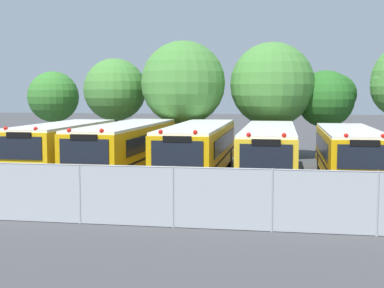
{
  "coord_description": "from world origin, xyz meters",
  "views": [
    {
      "loc": [
        4.09,
        -25.86,
        4.06
      ],
      "look_at": [
        -0.3,
        0.0,
        1.6
      ],
      "focal_mm": 50.89,
      "sensor_mm": 36.0,
      "label": 1
    }
  ],
  "objects_px": {
    "tree_2": "(186,83)",
    "school_bus_4": "(349,152)",
    "traffic_cone": "(166,208)",
    "school_bus_0": "(64,146)",
    "school_bus_3": "(269,150)",
    "school_bus_2": "(199,148)",
    "tree_3": "(274,86)",
    "tree_4": "(328,98)",
    "school_bus_1": "(126,147)",
    "tree_1": "(114,90)",
    "tree_0": "(52,96)"
  },
  "relations": [
    {
      "from": "school_bus_1",
      "to": "tree_4",
      "type": "bearing_deg",
      "value": -138.53
    },
    {
      "from": "tree_4",
      "to": "school_bus_0",
      "type": "bearing_deg",
      "value": -147.56
    },
    {
      "from": "school_bus_0",
      "to": "tree_4",
      "type": "xyz_separation_m",
      "value": [
        13.74,
        8.73,
        2.37
      ]
    },
    {
      "from": "tree_1",
      "to": "tree_3",
      "type": "relative_size",
      "value": 0.88
    },
    {
      "from": "school_bus_2",
      "to": "tree_0",
      "type": "distance_m",
      "value": 15.12
    },
    {
      "from": "tree_2",
      "to": "school_bus_4",
      "type": "bearing_deg",
      "value": -38.28
    },
    {
      "from": "school_bus_2",
      "to": "tree_4",
      "type": "height_order",
      "value": "tree_4"
    },
    {
      "from": "school_bus_2",
      "to": "tree_2",
      "type": "distance_m",
      "value": 7.89
    },
    {
      "from": "tree_0",
      "to": "traffic_cone",
      "type": "distance_m",
      "value": 21.85
    },
    {
      "from": "school_bus_3",
      "to": "traffic_cone",
      "type": "distance_m",
      "value": 8.95
    },
    {
      "from": "school_bus_0",
      "to": "school_bus_3",
      "type": "relative_size",
      "value": 0.82
    },
    {
      "from": "school_bus_2",
      "to": "tree_2",
      "type": "relative_size",
      "value": 1.59
    },
    {
      "from": "school_bus_1",
      "to": "tree_2",
      "type": "distance_m",
      "value": 7.97
    },
    {
      "from": "school_bus_1",
      "to": "tree_3",
      "type": "height_order",
      "value": "tree_3"
    },
    {
      "from": "school_bus_0",
      "to": "school_bus_4",
      "type": "bearing_deg",
      "value": 179.6
    },
    {
      "from": "school_bus_1",
      "to": "tree_4",
      "type": "height_order",
      "value": "tree_4"
    },
    {
      "from": "school_bus_3",
      "to": "school_bus_4",
      "type": "xyz_separation_m",
      "value": [
        3.66,
        0.22,
        -0.04
      ]
    },
    {
      "from": "school_bus_3",
      "to": "school_bus_2",
      "type": "bearing_deg",
      "value": -6.33
    },
    {
      "from": "school_bus_0",
      "to": "school_bus_3",
      "type": "distance_m",
      "value": 10.38
    },
    {
      "from": "tree_0",
      "to": "traffic_cone",
      "type": "height_order",
      "value": "tree_0"
    },
    {
      "from": "school_bus_1",
      "to": "tree_0",
      "type": "xyz_separation_m",
      "value": [
        -8.05,
        9.43,
        2.43
      ]
    },
    {
      "from": "tree_2",
      "to": "traffic_cone",
      "type": "relative_size",
      "value": 14.13
    },
    {
      "from": "tree_3",
      "to": "tree_4",
      "type": "bearing_deg",
      "value": 15.04
    },
    {
      "from": "school_bus_3",
      "to": "tree_4",
      "type": "relative_size",
      "value": 2.14
    },
    {
      "from": "school_bus_3",
      "to": "tree_4",
      "type": "bearing_deg",
      "value": -110.61
    },
    {
      "from": "school_bus_2",
      "to": "tree_4",
      "type": "bearing_deg",
      "value": -128.29
    },
    {
      "from": "school_bus_4",
      "to": "tree_2",
      "type": "distance_m",
      "value": 11.89
    },
    {
      "from": "school_bus_0",
      "to": "tree_3",
      "type": "xyz_separation_m",
      "value": [
        10.43,
        7.85,
        3.12
      ]
    },
    {
      "from": "school_bus_4",
      "to": "tree_4",
      "type": "relative_size",
      "value": 1.82
    },
    {
      "from": "school_bus_1",
      "to": "tree_2",
      "type": "height_order",
      "value": "tree_2"
    },
    {
      "from": "school_bus_0",
      "to": "tree_2",
      "type": "bearing_deg",
      "value": -126.07
    },
    {
      "from": "school_bus_2",
      "to": "school_bus_4",
      "type": "distance_m",
      "value": 7.08
    },
    {
      "from": "school_bus_4",
      "to": "tree_1",
      "type": "relative_size",
      "value": 1.57
    },
    {
      "from": "school_bus_3",
      "to": "school_bus_4",
      "type": "height_order",
      "value": "school_bus_3"
    },
    {
      "from": "tree_3",
      "to": "school_bus_4",
      "type": "bearing_deg",
      "value": -65.67
    },
    {
      "from": "school_bus_1",
      "to": "tree_3",
      "type": "relative_size",
      "value": 1.57
    },
    {
      "from": "school_bus_0",
      "to": "tree_1",
      "type": "bearing_deg",
      "value": -90.01
    },
    {
      "from": "tree_1",
      "to": "tree_3",
      "type": "distance_m",
      "value": 10.43
    },
    {
      "from": "school_bus_1",
      "to": "school_bus_3",
      "type": "bearing_deg",
      "value": 179.24
    },
    {
      "from": "tree_0",
      "to": "tree_3",
      "type": "height_order",
      "value": "tree_3"
    },
    {
      "from": "school_bus_2",
      "to": "traffic_cone",
      "type": "xyz_separation_m",
      "value": [
        0.26,
        -8.66,
        -1.14
      ]
    },
    {
      "from": "tree_0",
      "to": "tree_3",
      "type": "distance_m",
      "value": 15.23
    },
    {
      "from": "school_bus_1",
      "to": "tree_3",
      "type": "bearing_deg",
      "value": -130.62
    },
    {
      "from": "school_bus_1",
      "to": "tree_1",
      "type": "relative_size",
      "value": 1.78
    },
    {
      "from": "school_bus_2",
      "to": "traffic_cone",
      "type": "height_order",
      "value": "school_bus_2"
    },
    {
      "from": "school_bus_0",
      "to": "tree_3",
      "type": "distance_m",
      "value": 13.42
    },
    {
      "from": "school_bus_1",
      "to": "tree_4",
      "type": "relative_size",
      "value": 2.06
    },
    {
      "from": "school_bus_4",
      "to": "traffic_cone",
      "type": "bearing_deg",
      "value": 51.27
    },
    {
      "from": "traffic_cone",
      "to": "school_bus_1",
      "type": "bearing_deg",
      "value": 114.5
    },
    {
      "from": "tree_2",
      "to": "tree_3",
      "type": "height_order",
      "value": "tree_2"
    }
  ]
}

